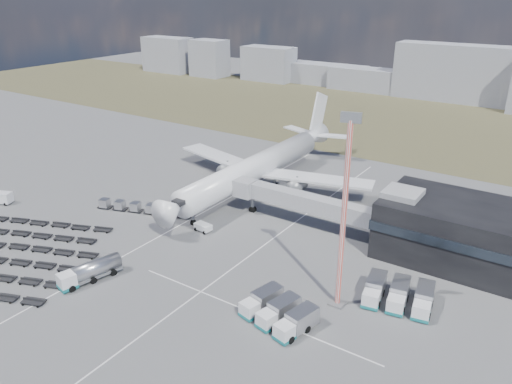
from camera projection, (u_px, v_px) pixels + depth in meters
The scene contains 16 objects.
ground at pixel (161, 243), 90.11m from camera, with size 420.00×420.00×0.00m, color #565659.
grass_strip at pixel (381, 118), 174.55m from camera, with size 420.00×90.00×0.01m, color #49492C.
lane_markings at pixel (214, 251), 87.39m from camera, with size 47.12×110.00×0.01m.
terminal at pixel (473, 234), 81.95m from camera, with size 30.40×16.40×11.00m.
jet_bridge at pixel (294, 199), 95.68m from camera, with size 30.30×3.80×7.05m.
airliner at pixel (259, 166), 112.94m from camera, with size 51.59×64.53×17.62m.
skyline at pixel (443, 79), 196.86m from camera, with size 293.99×26.72×22.95m.
fuel_tanker at pixel (90, 271), 78.14m from camera, with size 4.85×10.29×3.22m.
pushback_tug at pixel (203, 227), 94.25m from camera, with size 3.26×1.84×1.47m, color white.
utility_van at pixel (0, 198), 106.03m from camera, with size 4.83×2.18×2.53m, color white.
catering_truck at pixel (291, 183), 113.90m from camera, with size 3.20×5.70×2.47m.
service_trucks_near at pixel (279, 312), 68.65m from camera, with size 10.42×8.77×2.77m.
service_trucks_far at pixel (399, 295), 72.35m from camera, with size 10.49×8.61×2.87m.
uld_row at pixel (143, 208), 101.65m from camera, with size 19.97×8.27×1.86m.
baggage_dollies at pixel (4, 254), 85.71m from camera, with size 36.42×34.19×0.81m.
floodlight_mast at pixel (344, 216), 67.38m from camera, with size 2.72×2.20×28.49m.
Camera 1 is at (58.66, -56.65, 43.04)m, focal length 35.00 mm.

